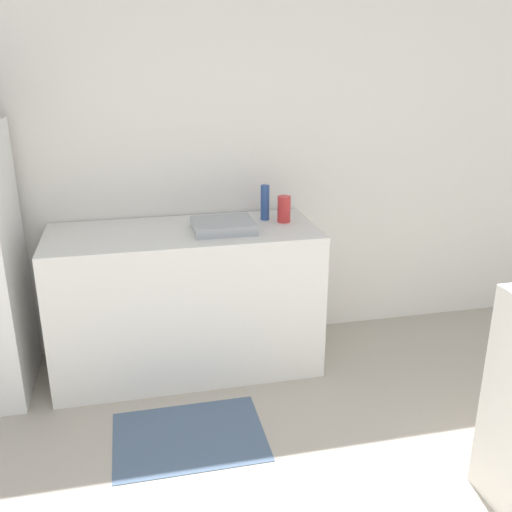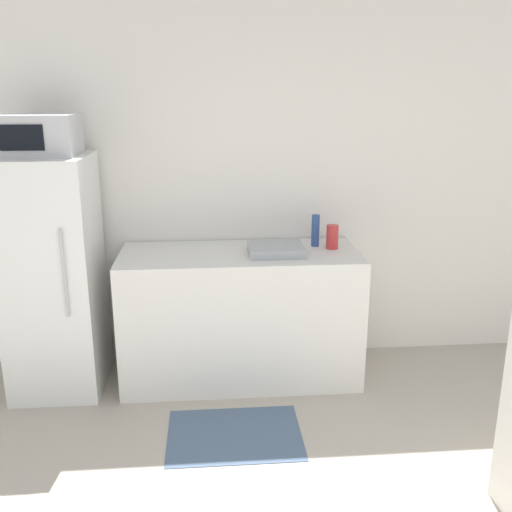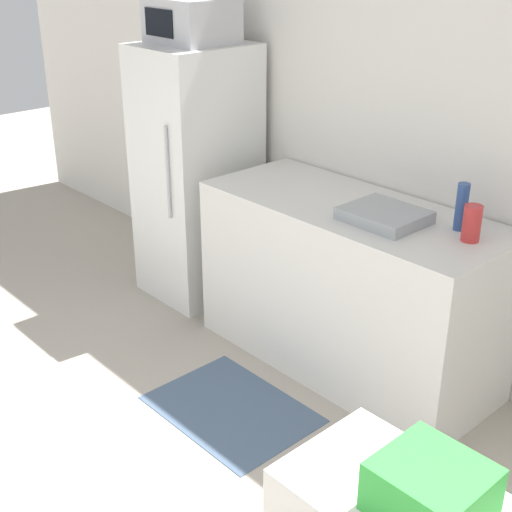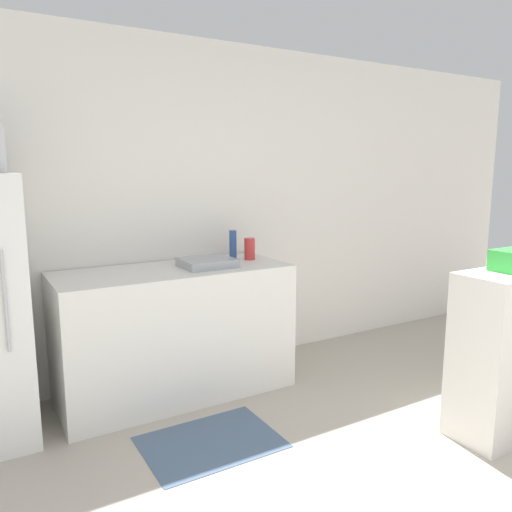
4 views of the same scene
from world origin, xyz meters
TOP-DOWN VIEW (x-y plane):
  - wall_back at (0.00, 3.18)m, footprint 8.00×0.06m
  - counter at (-0.07, 2.80)m, footprint 1.65×0.68m
  - sink_basin at (0.17, 2.74)m, footprint 0.37×0.32m
  - bottle_tall at (0.47, 2.92)m, footprint 0.06×0.06m
  - bottle_short at (0.58, 2.84)m, footprint 0.08×0.08m
  - kitchen_rug at (-0.15, 2.04)m, footprint 0.80×0.59m

SIDE VIEW (x-z plane):
  - kitchen_rug at x=-0.15m, z-range 0.00..0.01m
  - counter at x=-0.07m, z-range 0.00..0.93m
  - sink_basin at x=0.17m, z-range 0.93..0.99m
  - bottle_short at x=0.58m, z-range 0.93..1.09m
  - bottle_tall at x=0.47m, z-range 0.93..1.15m
  - wall_back at x=0.00m, z-range 0.00..2.60m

